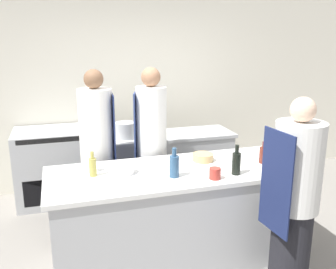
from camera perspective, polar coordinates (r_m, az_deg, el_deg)
ground_plane at (r=3.93m, az=1.55°, el=-18.02°), size 16.00×16.00×0.00m
wall_back at (r=5.41m, az=-5.50°, el=7.07°), size 8.00×0.06×2.80m
prep_counter at (r=3.70m, az=1.60°, el=-12.02°), size 2.44×0.90×0.92m
pass_counter at (r=4.88m, az=0.21°, el=-5.11°), size 1.64×0.58×0.92m
oven_range at (r=5.13m, az=-16.81°, el=-4.57°), size 0.98×0.70×0.96m
chef_at_prep_near at (r=3.22m, az=18.65°, el=-9.65°), size 0.41×0.39×1.69m
chef_at_stove at (r=4.07m, az=-10.66°, el=-2.90°), size 0.38×0.36×1.81m
chef_at_pass_far at (r=4.11m, az=-2.55°, el=-2.28°), size 0.38×0.37×1.82m
bottle_olive_oil at (r=3.31m, az=0.96°, el=-4.75°), size 0.09×0.09×0.27m
bottle_vinegar at (r=3.40m, az=-11.40°, el=-4.79°), size 0.07×0.07×0.23m
bottle_wine at (r=3.50m, az=-11.71°, el=-4.31°), size 0.07×0.07×0.21m
bottle_cooking_oil at (r=3.42m, az=10.37°, el=-4.25°), size 0.08×0.08×0.28m
bottle_sauce at (r=3.75m, az=17.97°, el=-2.98°), size 0.07×0.07×0.28m
bottle_water at (r=3.78m, az=14.38°, el=-2.96°), size 0.09×0.09×0.22m
bowl_mixing_large at (r=3.76m, az=5.36°, el=-3.47°), size 0.21×0.21×0.07m
bowl_prep_small at (r=3.43m, az=-6.83°, el=-5.28°), size 0.20×0.20×0.08m
cup at (r=3.31m, az=7.17°, el=-5.91°), size 0.10×0.10×0.10m
cutting_board at (r=3.93m, az=10.36°, el=-3.27°), size 0.42×0.27×0.01m
stockpot at (r=4.57m, az=-6.50°, el=0.65°), size 0.25×0.25×0.20m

